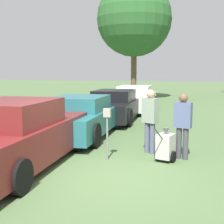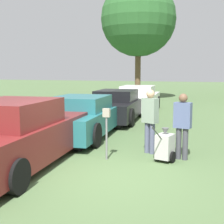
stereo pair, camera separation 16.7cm
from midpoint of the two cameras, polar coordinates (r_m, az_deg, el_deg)
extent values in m
plane|color=#4C663D|center=(6.72, -1.07, -11.80)|extent=(120.00, 120.00, 0.00)
cube|color=maroon|center=(7.68, -16.34, -5.05)|extent=(2.47, 5.30, 0.81)
cube|color=maroon|center=(7.39, -17.33, -0.13)|extent=(1.92, 2.32, 0.57)
cylinder|color=black|center=(9.55, -16.38, -4.20)|extent=(0.25, 0.68, 0.67)
cylinder|color=black|center=(8.75, -5.61, -4.97)|extent=(0.25, 0.68, 0.67)
cylinder|color=black|center=(5.97, -16.08, -11.23)|extent=(0.25, 0.68, 0.67)
cube|color=#23666B|center=(10.74, -4.87, -1.43)|extent=(2.38, 5.04, 0.71)
cube|color=#23666B|center=(10.48, -5.25, 1.60)|extent=(1.86, 2.21, 0.47)
cylinder|color=black|center=(12.48, -6.61, -1.08)|extent=(0.26, 0.75, 0.73)
cylinder|color=black|center=(11.96, 1.64, -1.41)|extent=(0.26, 0.75, 0.73)
cylinder|color=black|center=(9.75, -12.86, -3.64)|extent=(0.26, 0.75, 0.73)
cylinder|color=black|center=(9.08, -2.46, -4.28)|extent=(0.26, 0.75, 0.73)
cube|color=black|center=(14.06, 1.36, 0.73)|extent=(2.36, 5.07, 0.71)
cube|color=black|center=(13.81, 1.19, 3.06)|extent=(1.83, 2.22, 0.46)
cylinder|color=black|center=(15.75, -0.62, 0.79)|extent=(0.26, 0.76, 0.75)
cylinder|color=black|center=(15.40, 5.88, 0.59)|extent=(0.26, 0.76, 0.75)
cylinder|color=black|center=(12.86, -4.04, -0.76)|extent=(0.26, 0.76, 0.75)
cylinder|color=black|center=(12.43, 3.88, -1.05)|extent=(0.26, 0.76, 0.75)
cube|color=silver|center=(17.42, 5.12, 2.04)|extent=(2.42, 5.14, 0.74)
cube|color=silver|center=(17.17, 5.04, 4.00)|extent=(1.88, 2.25, 0.47)
cylinder|color=black|center=(19.11, 3.08, 1.92)|extent=(0.26, 0.74, 0.72)
cylinder|color=black|center=(18.84, 8.64, 1.77)|extent=(0.26, 0.74, 0.72)
cylinder|color=black|center=(16.11, 1.00, 0.89)|extent=(0.26, 0.74, 0.72)
cylinder|color=black|center=(15.80, 7.57, 0.69)|extent=(0.26, 0.74, 0.72)
cylinder|color=slate|center=(7.85, -0.40, -4.85)|extent=(0.05, 0.05, 1.08)
cube|color=gray|center=(7.73, -0.40, -0.14)|extent=(0.18, 0.09, 0.22)
cylinder|color=#515670|center=(8.48, 7.92, -4.82)|extent=(0.14, 0.14, 0.84)
cylinder|color=#515670|center=(8.58, 7.00, -4.66)|extent=(0.14, 0.14, 0.84)
cube|color=gray|center=(8.40, 7.55, 0.28)|extent=(0.47, 0.37, 0.66)
sphere|color=tan|center=(8.36, 7.60, 3.31)|extent=(0.23, 0.23, 0.23)
cylinder|color=#3F3F47|center=(8.07, 13.82, -5.71)|extent=(0.14, 0.14, 0.81)
cylinder|color=#3F3F47|center=(8.12, 12.65, -5.61)|extent=(0.14, 0.14, 0.81)
cube|color=#4C597F|center=(7.96, 13.39, -0.58)|extent=(0.45, 0.28, 0.64)
sphere|color=brown|center=(7.92, 13.49, 2.50)|extent=(0.22, 0.22, 0.22)
cube|color=#B2B2AD|center=(7.82, 10.26, -6.19)|extent=(0.45, 0.51, 0.60)
cone|color=#59595B|center=(7.74, 10.33, -3.46)|extent=(0.18, 0.18, 0.16)
cylinder|color=#4C4C4C|center=(7.31, 8.91, -3.91)|extent=(0.16, 0.58, 0.43)
cylinder|color=black|center=(7.96, 8.81, -7.73)|extent=(0.11, 0.28, 0.28)
cylinder|color=black|center=(7.81, 11.65, -8.11)|extent=(0.11, 0.28, 0.28)
cylinder|color=brown|center=(24.60, 4.93, 6.68)|extent=(0.44, 0.44, 3.74)
sphere|color=#285628|center=(24.92, 5.04, 16.64)|extent=(5.75, 5.75, 5.75)
camera|label=1|loc=(0.08, -89.44, 0.07)|focal=50.00mm
camera|label=2|loc=(0.08, 90.56, -0.07)|focal=50.00mm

